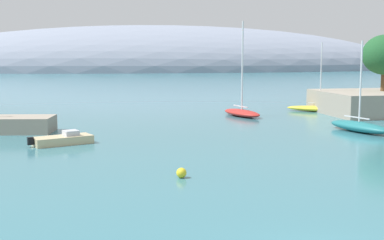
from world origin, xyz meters
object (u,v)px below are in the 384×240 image
object	(u,v)px
motorboat_sand_foreground	(63,140)
mooring_buoy_yellow	(181,173)
sailboat_teal_near_shore	(359,126)
sailboat_yellow_mid_mooring	(320,108)
sailboat_red_outer_mooring	(242,112)

from	to	relation	value
motorboat_sand_foreground	mooring_buoy_yellow	xyz separation A→B (m)	(7.32, -12.62, -0.07)
motorboat_sand_foreground	mooring_buoy_yellow	bearing A→B (deg)	-81.93
sailboat_teal_near_shore	sailboat_yellow_mid_mooring	world-z (taller)	sailboat_yellow_mid_mooring
sailboat_red_outer_mooring	mooring_buoy_yellow	xyz separation A→B (m)	(-11.56, -27.86, -0.24)
sailboat_yellow_mid_mooring	mooring_buoy_yellow	world-z (taller)	sailboat_yellow_mid_mooring
sailboat_yellow_mid_mooring	sailboat_red_outer_mooring	world-z (taller)	sailboat_red_outer_mooring
sailboat_red_outer_mooring	sailboat_yellow_mid_mooring	bearing A→B (deg)	87.71
sailboat_red_outer_mooring	motorboat_sand_foreground	distance (m)	24.27
sailboat_teal_near_shore	mooring_buoy_yellow	distance (m)	23.66
sailboat_teal_near_shore	motorboat_sand_foreground	xyz separation A→B (m)	(-26.06, -1.83, -0.16)
sailboat_yellow_mid_mooring	motorboat_sand_foreground	xyz separation A→B (m)	(-29.57, -17.88, -0.05)
sailboat_teal_near_shore	sailboat_red_outer_mooring	bearing A→B (deg)	-167.55
sailboat_red_outer_mooring	mooring_buoy_yellow	distance (m)	30.16
sailboat_yellow_mid_mooring	mooring_buoy_yellow	size ratio (longest dim) A/B	14.39
sailboat_yellow_mid_mooring	motorboat_sand_foreground	distance (m)	34.55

